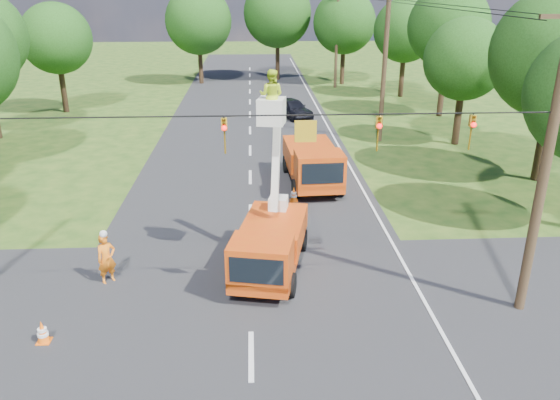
{
  "coord_description": "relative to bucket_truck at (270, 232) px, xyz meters",
  "views": [
    {
      "loc": [
        0.15,
        -12.41,
        9.57
      ],
      "look_at": [
        1.07,
        5.16,
        2.6
      ],
      "focal_mm": 35.0,
      "sensor_mm": 36.0,
      "label": 1
    }
  ],
  "objects": [
    {
      "name": "ground",
      "position": [
        -0.71,
        15.17,
        -1.52
      ],
      "size": [
        140.0,
        140.0,
        0.0
      ],
      "primitive_type": "plane",
      "color": "#204615",
      "rests_on": "ground"
    },
    {
      "name": "road_main",
      "position": [
        -0.71,
        15.17,
        -1.52
      ],
      "size": [
        12.0,
        100.0,
        0.06
      ],
      "primitive_type": "cube",
      "color": "black",
      "rests_on": "ground"
    },
    {
      "name": "road_cross",
      "position": [
        -0.71,
        -2.83,
        -1.52
      ],
      "size": [
        56.0,
        10.0,
        0.07
      ],
      "primitive_type": "cube",
      "color": "black",
      "rests_on": "ground"
    },
    {
      "name": "edge_line",
      "position": [
        4.89,
        15.17,
        -1.52
      ],
      "size": [
        0.12,
        90.0,
        0.02
      ],
      "primitive_type": "cube",
      "color": "silver",
      "rests_on": "ground"
    },
    {
      "name": "bucket_truck",
      "position": [
        0.0,
        0.0,
        0.0
      ],
      "size": [
        3.03,
        5.68,
        7.06
      ],
      "rotation": [
        0.0,
        0.0,
        -0.2
      ],
      "color": "red",
      "rests_on": "ground"
    },
    {
      "name": "second_truck",
      "position": [
        2.46,
        8.87,
        -0.33
      ],
      "size": [
        2.71,
        6.23,
        2.29
      ],
      "rotation": [
        0.0,
        0.0,
        0.05
      ],
      "color": "red",
      "rests_on": "ground"
    },
    {
      "name": "ground_worker",
      "position": [
        -5.58,
        -0.49,
        -0.62
      ],
      "size": [
        0.78,
        0.75,
        1.8
      ],
      "primitive_type": "imported",
      "rotation": [
        0.0,
        0.0,
        0.67
      ],
      "color": "orange",
      "rests_on": "ground"
    },
    {
      "name": "distant_car",
      "position": [
        2.54,
        24.18,
        -0.78
      ],
      "size": [
        3.41,
        4.67,
        1.48
      ],
      "primitive_type": "imported",
      "rotation": [
        0.0,
        0.0,
        0.43
      ],
      "color": "black",
      "rests_on": "ground"
    },
    {
      "name": "traffic_cone_2",
      "position": [
        0.59,
        2.08,
        -1.16
      ],
      "size": [
        0.38,
        0.38,
        0.71
      ],
      "color": "#FF630D",
      "rests_on": "ground"
    },
    {
      "name": "traffic_cone_3",
      "position": [
        1.34,
        6.66,
        -1.16
      ],
      "size": [
        0.38,
        0.38,
        0.71
      ],
      "color": "#FF630D",
      "rests_on": "ground"
    },
    {
      "name": "traffic_cone_4",
      "position": [
        -6.63,
        -3.87,
        -1.16
      ],
      "size": [
        0.38,
        0.38,
        0.71
      ],
      "color": "#FF630D",
      "rests_on": "ground"
    },
    {
      "name": "traffic_cone_7",
      "position": [
        3.73,
        12.4,
        -1.16
      ],
      "size": [
        0.38,
        0.38,
        0.71
      ],
      "color": "#FF630D",
      "rests_on": "ground"
    },
    {
      "name": "pole_right_near",
      "position": [
        7.79,
        -2.83,
        3.59
      ],
      "size": [
        1.8,
        0.3,
        10.0
      ],
      "color": "#4C3823",
      "rests_on": "ground"
    },
    {
      "name": "pole_right_mid",
      "position": [
        7.79,
        17.17,
        3.59
      ],
      "size": [
        1.8,
        0.3,
        10.0
      ],
      "color": "#4C3823",
      "rests_on": "ground"
    },
    {
      "name": "pole_right_far",
      "position": [
        7.79,
        37.17,
        3.59
      ],
      "size": [
        1.8,
        0.3,
        10.0
      ],
      "color": "#4C3823",
      "rests_on": "ground"
    },
    {
      "name": "signal_span",
      "position": [
        1.52,
        -2.84,
        4.36
      ],
      "size": [
        18.0,
        0.29,
        1.07
      ],
      "color": "black",
      "rests_on": "ground"
    },
    {
      "name": "tree_left_f",
      "position": [
        -15.51,
        27.17,
        4.17
      ],
      "size": [
        5.4,
        5.4,
        8.4
      ],
      "color": "#382616",
      "rests_on": "ground"
    },
    {
      "name": "tree_right_b",
      "position": [
        14.29,
        9.17,
        4.91
      ],
      "size": [
        6.4,
        6.4,
        9.65
      ],
      "color": "#382616",
      "rests_on": "ground"
    },
    {
      "name": "tree_right_c",
      "position": [
        12.49,
        16.17,
        3.79
      ],
      "size": [
        5.0,
        5.0,
        7.83
      ],
      "color": "#382616",
      "rests_on": "ground"
    },
    {
      "name": "tree_right_d",
      "position": [
        14.09,
        24.17,
        5.16
      ],
      "size": [
        6.0,
        6.0,
        9.7
      ],
      "color": "#382616",
      "rests_on": "ground"
    },
    {
      "name": "tree_right_e",
      "position": [
        13.09,
        32.17,
        4.29
      ],
      "size": [
        5.6,
        5.6,
        8.63
      ],
      "color": "#382616",
      "rests_on": "ground"
    },
    {
      "name": "tree_far_a",
      "position": [
        -5.71,
        40.17,
        4.67
      ],
      "size": [
        6.6,
        6.6,
        9.5
      ],
      "color": "#382616",
      "rests_on": "ground"
    },
    {
      "name": "tree_far_b",
      "position": [
        2.29,
        42.17,
        5.29
      ],
      "size": [
        7.0,
        7.0,
        10.32
      ],
      "color": "#382616",
      "rests_on": "ground"
    },
    {
      "name": "tree_far_c",
      "position": [
        8.79,
        39.17,
        4.54
      ],
      "size": [
        6.2,
        6.2,
        9.18
      ],
      "color": "#382616",
      "rests_on": "ground"
    }
  ]
}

